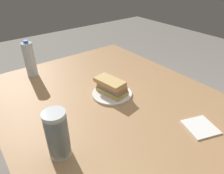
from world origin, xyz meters
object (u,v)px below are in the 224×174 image
object	(u,v)px
dining_table	(119,119)
paper_plate	(112,94)
water_bottle_tall	(30,60)
sandwich	(111,86)
plastic_cup_stack	(57,135)

from	to	relation	value
dining_table	paper_plate	xyz separation A→B (m)	(0.11, -0.04, 0.09)
paper_plate	dining_table	bearing A→B (deg)	160.52
dining_table	water_bottle_tall	bearing A→B (deg)	21.05
dining_table	sandwich	xyz separation A→B (m)	(0.11, -0.04, 0.14)
sandwich	water_bottle_tall	size ratio (longest dim) A/B	0.81
water_bottle_tall	plastic_cup_stack	bearing A→B (deg)	168.92
water_bottle_tall	plastic_cup_stack	size ratio (longest dim) A/B	1.17
water_bottle_tall	plastic_cup_stack	world-z (taller)	water_bottle_tall
dining_table	water_bottle_tall	world-z (taller)	water_bottle_tall
paper_plate	sandwich	world-z (taller)	sandwich
sandwich	plastic_cup_stack	world-z (taller)	plastic_cup_stack
plastic_cup_stack	water_bottle_tall	bearing A→B (deg)	-11.08
sandwich	plastic_cup_stack	bearing A→B (deg)	117.48
dining_table	plastic_cup_stack	world-z (taller)	plastic_cup_stack
sandwich	plastic_cup_stack	xyz separation A→B (m)	(-0.21, 0.41, 0.05)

